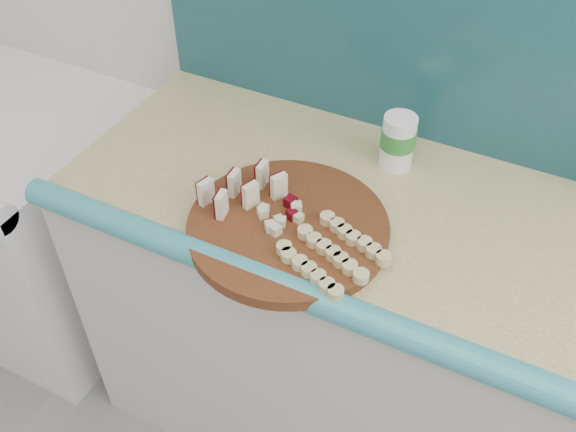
{
  "coord_description": "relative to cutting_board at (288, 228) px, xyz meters",
  "views": [
    {
      "loc": [
        -0.01,
        0.49,
        1.84
      ],
      "look_at": [
        -0.44,
        1.34,
        0.96
      ],
      "focal_mm": 40.0,
      "sensor_mm": 36.0,
      "label": 1
    }
  ],
  "objects": [
    {
      "name": "porcelain_fixture",
      "position": [
        -1.01,
        0.16,
        -0.52
      ],
      "size": [
        0.7,
        0.72,
        0.84
      ],
      "color": "white",
      "rests_on": "ground"
    },
    {
      "name": "canister",
      "position": [
        0.12,
        0.31,
        0.06
      ],
      "size": [
        0.08,
        0.08,
        0.13
      ],
      "rotation": [
        0.0,
        0.0,
        -0.01
      ],
      "color": "white",
      "rests_on": "kitchen_counter"
    },
    {
      "name": "apple_wedges",
      "position": [
        -0.12,
        0.02,
        0.04
      ],
      "size": [
        0.16,
        0.16,
        0.06
      ],
      "color": "#EFE7BF",
      "rests_on": "cutting_board"
    },
    {
      "name": "kitchen_counter",
      "position": [
        0.54,
        0.16,
        -0.47
      ],
      "size": [
        2.2,
        0.63,
        0.91
      ],
      "color": "silver",
      "rests_on": "ground"
    },
    {
      "name": "cutting_board",
      "position": [
        0.0,
        0.0,
        0.0
      ],
      "size": [
        0.54,
        0.54,
        0.03
      ],
      "primitive_type": "cylinder",
      "rotation": [
        0.0,
        0.0,
        -0.36
      ],
      "color": "#44240E",
      "rests_on": "kitchen_counter"
    },
    {
      "name": "apple_chunks",
      "position": [
        -0.02,
        0.01,
        0.02
      ],
      "size": [
        0.06,
        0.07,
        0.02
      ],
      "color": "#F9F1C7",
      "rests_on": "cutting_board"
    },
    {
      "name": "banana_slices",
      "position": [
        0.12,
        -0.05,
        0.02
      ],
      "size": [
        0.22,
        0.2,
        0.02
      ],
      "color": "#D7BF83",
      "rests_on": "cutting_board"
    }
  ]
}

